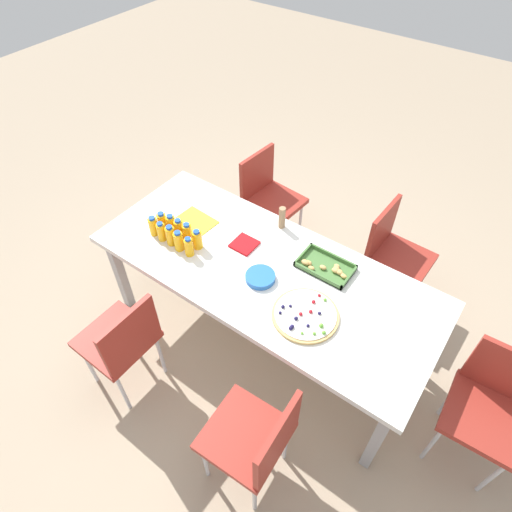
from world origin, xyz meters
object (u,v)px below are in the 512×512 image
object	(u,v)px
juice_bottle_3	(179,241)
juice_bottle_4	(189,247)
juice_bottle_2	(171,236)
party_table	(264,274)
juice_bottle_5	(162,221)
juice_bottle_1	(161,232)
juice_bottle_9	(197,240)
plate_stack	(260,277)
juice_bottle_7	(179,229)
juice_bottle_8	(187,233)
snack_tray	(326,267)
juice_bottle_0	(153,226)
chair_far_left	(268,194)
fruit_pizza	(305,315)
paper_folder	(195,222)
napkin_stack	(244,244)
cardboard_tube	(282,218)
juice_bottle_6	(171,224)
chair_near_right	(256,439)
chair_far_right	(393,251)
chair_end	(492,403)
chair_near_left	(122,340)

from	to	relation	value
juice_bottle_3	juice_bottle_4	size ratio (longest dim) A/B	1.04
juice_bottle_2	juice_bottle_3	world-z (taller)	juice_bottle_2
party_table	juice_bottle_5	xyz separation A→B (m)	(-0.74, -0.10, 0.12)
juice_bottle_1	juice_bottle_2	world-z (taller)	juice_bottle_2
juice_bottle_9	plate_stack	size ratio (longest dim) A/B	0.78
juice_bottle_4	plate_stack	distance (m)	0.49
juice_bottle_7	juice_bottle_8	distance (m)	0.07
party_table	plate_stack	bearing A→B (deg)	-69.74
snack_tray	party_table	bearing A→B (deg)	-145.11
juice_bottle_3	plate_stack	size ratio (longest dim) A/B	0.81
juice_bottle_0	juice_bottle_9	distance (m)	0.32
chair_far_left	juice_bottle_9	world-z (taller)	juice_bottle_9
juice_bottle_7	fruit_pizza	size ratio (longest dim) A/B	0.40
juice_bottle_9	paper_folder	bearing A→B (deg)	135.92
juice_bottle_2	juice_bottle_7	world-z (taller)	same
paper_folder	plate_stack	bearing A→B (deg)	-13.38
napkin_stack	paper_folder	xyz separation A→B (m)	(-0.40, -0.02, -0.00)
juice_bottle_9	cardboard_tube	bearing A→B (deg)	55.34
juice_bottle_6	cardboard_tube	size ratio (longest dim) A/B	0.89
chair_near_right	juice_bottle_5	xyz separation A→B (m)	(-1.26, 0.69, 0.29)
chair_far_right	juice_bottle_4	world-z (taller)	juice_bottle_4
juice_bottle_5	juice_bottle_8	distance (m)	0.22
napkin_stack	juice_bottle_2	bearing A→B (deg)	-146.06
juice_bottle_0	snack_tray	size ratio (longest dim) A/B	0.43
chair_far_left	juice_bottle_0	world-z (taller)	juice_bottle_0
fruit_pizza	snack_tray	size ratio (longest dim) A/B	1.12
juice_bottle_7	fruit_pizza	xyz separation A→B (m)	(0.99, -0.06, -0.06)
chair_end	napkin_stack	xyz separation A→B (m)	(-1.62, -0.00, 0.24)
juice_bottle_1	napkin_stack	bearing A→B (deg)	30.01
juice_bottle_0	juice_bottle_7	xyz separation A→B (m)	(0.16, 0.07, 0.00)
party_table	juice_bottle_2	bearing A→B (deg)	-163.71
juice_bottle_6	juice_bottle_1	bearing A→B (deg)	-91.83
snack_tray	juice_bottle_4	bearing A→B (deg)	-152.29
juice_bottle_6	juice_bottle_9	world-z (taller)	juice_bottle_6
chair_end	juice_bottle_6	distance (m)	2.11
chair_near_left	chair_far_left	bearing A→B (deg)	3.57
juice_bottle_7	chair_near_right	bearing A→B (deg)	-31.91
juice_bottle_4	paper_folder	xyz separation A→B (m)	(-0.17, 0.25, -0.06)
juice_bottle_7	juice_bottle_6	bearing A→B (deg)	176.30
juice_bottle_1	juice_bottle_7	xyz separation A→B (m)	(0.08, 0.08, 0.00)
chair_near_left	juice_bottle_2	xyz separation A→B (m)	(-0.14, 0.61, 0.30)
chair_far_left	napkin_stack	world-z (taller)	chair_far_left
juice_bottle_4	juice_bottle_6	bearing A→B (deg)	159.75
juice_bottle_2	paper_folder	xyz separation A→B (m)	(-0.02, 0.24, -0.07)
juice_bottle_5	snack_tray	world-z (taller)	juice_bottle_5
chair_end	juice_bottle_7	bearing A→B (deg)	2.96
juice_bottle_8	snack_tray	size ratio (longest dim) A/B	0.45
juice_bottle_9	paper_folder	size ratio (longest dim) A/B	0.54
juice_bottle_7	paper_folder	distance (m)	0.18
juice_bottle_1	juice_bottle_8	size ratio (longest dim) A/B	0.94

